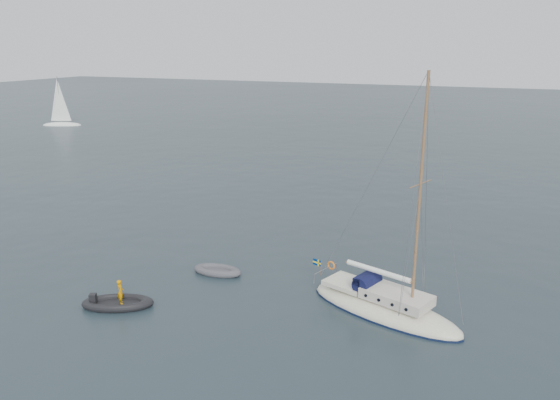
% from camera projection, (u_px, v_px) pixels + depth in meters
% --- Properties ---
extents(ground, '(300.00, 300.00, 0.00)m').
position_uv_depth(ground, '(310.00, 305.00, 26.60)').
color(ground, black).
rests_on(ground, ground).
extents(sailboat, '(8.27, 2.48, 11.77)m').
position_uv_depth(sailboat, '(385.00, 296.00, 25.57)').
color(sailboat, white).
rests_on(sailboat, ground).
extents(dinghy, '(2.80, 1.26, 0.40)m').
position_uv_depth(dinghy, '(217.00, 271.00, 30.17)').
color(dinghy, '#4F4F54').
rests_on(dinghy, ground).
extents(rib, '(3.47, 1.58, 1.41)m').
position_uv_depth(rib, '(118.00, 302.00, 26.38)').
color(rib, black).
rests_on(rib, ground).
extents(distant_yacht_a, '(5.99, 3.20, 7.94)m').
position_uv_depth(distant_yacht_a, '(60.00, 104.00, 84.09)').
color(distant_yacht_a, white).
rests_on(distant_yacht_a, ground).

